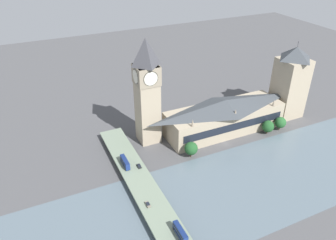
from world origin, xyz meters
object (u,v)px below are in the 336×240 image
Objects in this scene: clock_tower at (147,89)px; double_decker_bus_mid at (180,232)px; victoria_tower at (290,82)px; car_southbound_lead at (139,166)px; road_bridge at (157,211)px; double_decker_bus_lead at (125,162)px; car_southbound_mid at (148,204)px; parliament_hall at (224,116)px.

double_decker_bus_mid is at bearing 167.44° from clock_tower.
victoria_tower is 131.64m from car_southbound_lead.
road_bridge is 14.50× the size of double_decker_bus_lead.
clock_tower is 93.35m from double_decker_bus_mid.
double_decker_bus_lead is at bearing 135.67° from clock_tower.
car_southbound_lead is 0.97× the size of car_southbound_mid.
victoria_tower is 5.11× the size of double_decker_bus_mid.
parliament_hall is at bearing -102.17° from clock_tower.
victoria_tower is 14.00× the size of car_southbound_lead.
parliament_hall is at bearing -57.47° from car_southbound_mid.
road_bridge is (-54.96, 75.68, -8.46)m from parliament_hall.
clock_tower is 0.43× the size of road_bridge.
car_southbound_lead is at bearing -0.73° from double_decker_bus_mid.
parliament_hall is 104.05m from double_decker_bus_mid.
victoria_tower reaches higher than car_southbound_lead.
road_bridge is 39.71× the size of car_southbound_lead.
double_decker_bus_lead is 60.25m from double_decker_bus_mid.
victoria_tower is at bearing -81.41° from car_southbound_lead.
victoria_tower is at bearing -89.94° from parliament_hall.
double_decker_bus_lead reaches higher than car_southbound_mid.
car_southbound_mid is (4.76, 3.02, 1.55)m from road_bridge.
double_decker_bus_mid is at bearing 120.01° from victoria_tower.
car_southbound_lead is at bearing -12.59° from car_southbound_mid.
double_decker_bus_mid reaches higher than road_bridge.
double_decker_bus_lead is at bearing 0.18° from car_southbound_mid.
clock_tower is (11.51, 53.35, 26.02)m from parliament_hall.
parliament_hall reaches higher than car_southbound_lead.
double_decker_bus_mid reaches higher than double_decker_bus_lead.
double_decker_bus_mid is at bearing -170.77° from road_bridge.
double_decker_bus_mid is 2.74× the size of car_southbound_lead.
parliament_hall is at bearing -79.53° from double_decker_bus_lead.
victoria_tower reaches higher than parliament_hall.
road_bridge is 14.50× the size of double_decker_bus_mid.
clock_tower reaches higher than double_decker_bus_lead.
parliament_hall is 93.91m from road_bridge.
clock_tower is at bearing -44.33° from double_decker_bus_lead.
car_southbound_mid is (-35.64, -0.11, -1.97)m from double_decker_bus_lead.
car_southbound_mid is at bearing -179.82° from double_decker_bus_lead.
car_southbound_mid is (-61.71, 25.35, -32.94)m from clock_tower.
double_decker_bus_lead is at bearing 4.44° from road_bridge.
clock_tower is 6.27× the size of double_decker_bus_lead.
clock_tower is 47.82m from double_decker_bus_lead.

